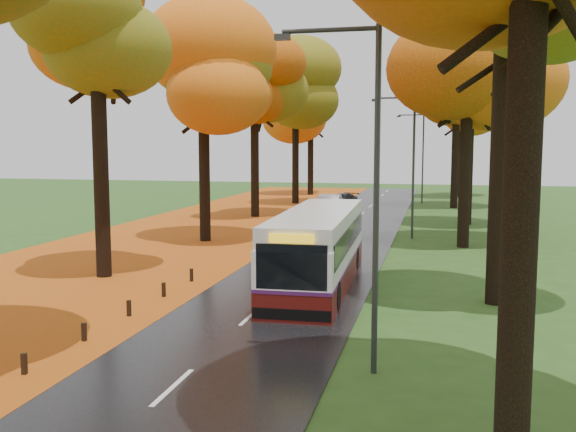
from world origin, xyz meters
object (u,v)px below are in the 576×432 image
(car_silver, at_px, (329,205))
(car_dark, at_px, (341,201))
(bus, at_px, (318,247))
(car_white, at_px, (315,216))
(streetlamp_far, at_px, (420,151))
(streetlamp_near, at_px, (366,172))
(streetlamp_mid, at_px, (409,155))

(car_silver, xyz_separation_m, car_dark, (0.10, 5.44, -0.17))
(car_silver, height_order, car_dark, car_silver)
(bus, height_order, car_white, bus)
(streetlamp_far, height_order, car_silver, streetlamp_far)
(streetlamp_near, xyz_separation_m, car_silver, (-6.30, 32.64, -3.92))
(streetlamp_near, relative_size, streetlamp_mid, 1.00)
(car_silver, bearing_deg, streetlamp_mid, -61.07)
(streetlamp_near, height_order, streetlamp_far, same)
(bus, distance_m, car_dark, 29.54)
(streetlamp_far, bearing_deg, car_dark, -136.29)
(streetlamp_mid, bearing_deg, streetlamp_far, 90.00)
(streetlamp_far, distance_m, car_white, 19.16)
(bus, bearing_deg, car_silver, 96.50)
(streetlamp_near, height_order, car_dark, streetlamp_near)
(streetlamp_far, distance_m, car_silver, 13.57)
(car_white, distance_m, car_silver, 6.32)
(streetlamp_mid, xyz_separation_m, car_dark, (-6.19, 16.08, -4.08))
(car_white, bearing_deg, bus, -81.63)
(streetlamp_near, bearing_deg, streetlamp_far, 90.00)
(bus, xyz_separation_m, car_white, (-3.46, 17.56, -0.86))
(streetlamp_near, bearing_deg, car_white, 103.19)
(car_white, bearing_deg, streetlamp_mid, -37.78)
(streetlamp_near, distance_m, car_dark, 38.80)
(streetlamp_mid, bearing_deg, car_dark, 111.06)
(car_white, bearing_deg, car_dark, 87.36)
(streetlamp_mid, height_order, car_silver, streetlamp_mid)
(streetlamp_mid, distance_m, bus, 13.89)
(car_silver, bearing_deg, bus, -83.15)
(streetlamp_near, height_order, streetlamp_mid, same)
(streetlamp_mid, relative_size, car_dark, 1.97)
(streetlamp_near, bearing_deg, bus, 107.20)
(streetlamp_near, relative_size, bus, 0.74)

